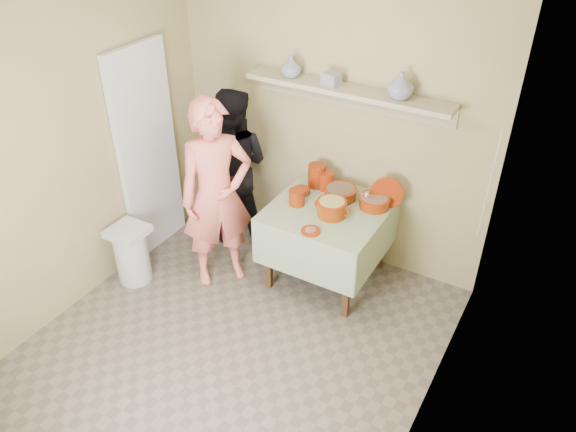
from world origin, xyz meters
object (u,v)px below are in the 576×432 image
Objects in this scene: cazuela_rice at (332,207)px; serving_table at (328,219)px; person_cook at (217,196)px; trash_bin at (132,254)px; person_helper at (232,167)px.

serving_table is at bearing 127.12° from cazuela_rice.
person_cook reaches higher than trash_bin.
cazuela_rice reaches higher than serving_table.
person_helper is 2.82× the size of trash_bin.
person_helper is at bearing 168.88° from cazuela_rice.
person_helper reaches higher than cazuela_rice.
cazuela_rice is 0.59× the size of trash_bin.
cazuela_rice is 1.87m from trash_bin.
serving_table is at bearing -22.63° from person_cook.
cazuela_rice is at bearing 149.14° from person_helper.
cazuela_rice is at bearing -52.88° from serving_table.
person_cook is at bearing 33.56° from trash_bin.
cazuela_rice is (0.92, 0.36, -0.02)m from person_cook.
person_cook is 0.99m from cazuela_rice.
person_cook is 0.66m from person_helper.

